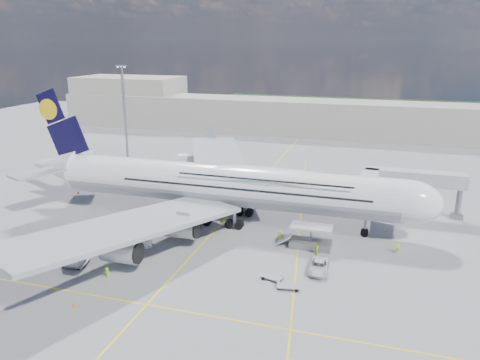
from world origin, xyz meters
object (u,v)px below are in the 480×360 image
(catering_truck_outer, at_px, (191,163))
(cone_nose, at_px, (387,229))
(jet_bridge, at_px, (397,182))
(airliner, at_px, (225,185))
(service_van, at_px, (319,267))
(cargo_loader, at_px, (310,240))
(crew_nose, at_px, (398,247))
(dolly_back, at_px, (109,226))
(cone_wing_right_outer, at_px, (73,304))
(light_mast, at_px, (125,112))
(baggage_tug, at_px, (144,242))
(dolly_row_a, at_px, (78,257))
(crew_van, at_px, (280,236))
(dolly_row_c, at_px, (73,260))
(catering_truck_inner, at_px, (215,173))
(dolly_row_b, at_px, (126,225))
(cone_wing_right_inner, at_px, (138,238))
(dolly_nose_far, at_px, (288,286))
(crew_tug, at_px, (107,272))
(crew_loader, at_px, (316,249))
(dolly_nose_near, at_px, (272,277))
(cone_wing_left_outer, at_px, (193,170))
(crew_wing, at_px, (101,229))
(cone_wing_left_inner, at_px, (250,187))
(cone_tail, at_px, (78,192))

(catering_truck_outer, relative_size, cone_nose, 14.15)
(jet_bridge, distance_m, catering_truck_outer, 52.40)
(airliner, xyz_separation_m, service_van, (19.08, -14.96, -6.09))
(cargo_loader, bearing_deg, crew_nose, 7.41)
(dolly_back, height_order, cone_wing_right_outer, cone_wing_right_outer)
(light_mast, distance_m, baggage_tug, 59.98)
(dolly_row_a, distance_m, crew_van, 31.44)
(dolly_row_c, relative_size, catering_truck_inner, 0.50)
(dolly_row_b, height_order, baggage_tug, dolly_row_b)
(cone_wing_right_inner, bearing_deg, cone_wing_right_outer, -83.55)
(baggage_tug, distance_m, catering_truck_outer, 45.30)
(airliner, height_order, baggage_tug, airliner)
(jet_bridge, relative_size, cone_wing_right_inner, 36.40)
(cargo_loader, bearing_deg, jet_bridge, 54.25)
(cargo_loader, bearing_deg, cone_wing_right_outer, -134.44)
(dolly_row_a, bearing_deg, cargo_loader, 6.85)
(dolly_row_a, distance_m, catering_truck_outer, 52.23)
(airliner, xyz_separation_m, baggage_tug, (-8.83, -14.52, -6.20))
(jet_bridge, relative_size, cone_wing_right_outer, 30.31)
(dolly_nose_far, bearing_deg, crew_tug, -178.33)
(crew_nose, distance_m, crew_loader, 12.71)
(dolly_back, xyz_separation_m, cone_nose, (46.95, 12.97, -0.09))
(dolly_row_b, height_order, dolly_nose_far, dolly_row_b)
(airliner, height_order, jet_bridge, airliner)
(crew_tug, bearing_deg, dolly_row_c, 167.47)
(dolly_nose_near, distance_m, cone_nose, 27.26)
(cargo_loader, distance_m, cone_wing_left_outer, 50.53)
(jet_bridge, relative_size, baggage_tug, 7.01)
(crew_tug, bearing_deg, catering_truck_inner, 90.94)
(dolly_row_a, height_order, dolly_row_b, dolly_row_a)
(cargo_loader, height_order, crew_tug, cargo_loader)
(cargo_loader, relative_size, dolly_nose_near, 2.66)
(crew_wing, relative_size, crew_tug, 1.15)
(cargo_loader, height_order, light_mast, light_mast)
(crew_van, bearing_deg, cargo_loader, -108.73)
(light_mast, xyz_separation_m, dolly_row_c, (25.07, -58.99, -12.10))
(crew_van, bearing_deg, light_mast, 39.61)
(dolly_back, relative_size, cone_wing_left_outer, 5.19)
(catering_truck_outer, bearing_deg, dolly_nose_near, -66.07)
(crew_loader, xyz_separation_m, crew_van, (-6.21, 2.96, 0.01))
(service_van, height_order, cone_wing_right_outer, service_van)
(crew_tug, distance_m, cone_wing_right_outer, 7.71)
(crew_tug, xyz_separation_m, cone_wing_left_inner, (7.93, 44.89, -0.49))
(dolly_back, distance_m, cone_wing_left_inner, 33.97)
(dolly_row_a, distance_m, dolly_row_b, 13.18)
(cone_nose, relative_size, cone_tail, 0.83)
(dolly_row_c, xyz_separation_m, crew_wing, (-3.07, 11.71, -0.19))
(crew_nose, bearing_deg, cone_wing_right_outer, 176.96)
(dolly_row_c, bearing_deg, baggage_tug, 52.05)
(service_van, xyz_separation_m, crew_van, (-7.40, 8.44, 0.19))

